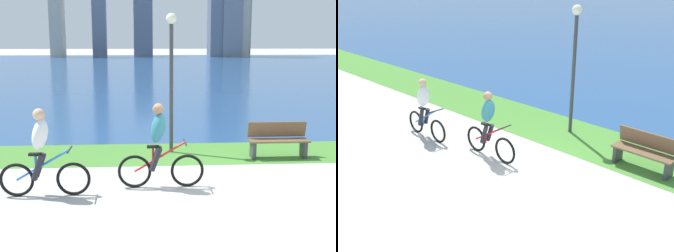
% 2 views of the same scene
% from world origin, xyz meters
% --- Properties ---
extents(ground_plane, '(300.00, 300.00, 0.00)m').
position_xyz_m(ground_plane, '(0.00, 0.00, 0.00)').
color(ground_plane, '#B2AFA8').
extents(grass_strip_bayside, '(120.00, 2.28, 0.01)m').
position_xyz_m(grass_strip_bayside, '(0.00, 2.76, 0.00)').
color(grass_strip_bayside, '#478433').
rests_on(grass_strip_bayside, ground).
extents(bay_water_surface, '(300.00, 78.33, 0.00)m').
position_xyz_m(bay_water_surface, '(0.00, 43.07, 0.00)').
color(bay_water_surface, navy).
rests_on(bay_water_surface, ground).
extents(cyclist_lead, '(1.74, 0.52, 1.72)m').
position_xyz_m(cyclist_lead, '(-1.25, 0.10, 0.84)').
color(cyclist_lead, black).
rests_on(cyclist_lead, ground).
extents(cyclist_trailing, '(1.72, 0.52, 1.69)m').
position_xyz_m(cyclist_trailing, '(-3.47, -0.27, 0.84)').
color(cyclist_trailing, black).
rests_on(cyclist_trailing, ground).
extents(bench_near_path, '(1.50, 0.47, 0.90)m').
position_xyz_m(bench_near_path, '(1.86, 2.24, 0.45)').
color(bench_near_path, brown).
rests_on(bench_near_path, ground).
extents(lamppost_tall, '(0.28, 0.28, 3.60)m').
position_xyz_m(lamppost_tall, '(-0.80, 2.93, 2.39)').
color(lamppost_tall, '#38383D').
rests_on(lamppost_tall, ground).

